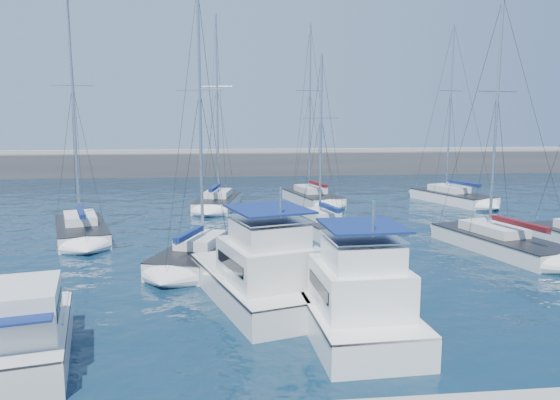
{
  "coord_description": "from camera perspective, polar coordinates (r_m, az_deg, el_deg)",
  "views": [
    {
      "loc": [
        -6.31,
        -23.05,
        8.03
      ],
      "look_at": [
        -2.79,
        9.09,
        3.0
      ],
      "focal_mm": 35.0,
      "sensor_mm": 36.0,
      "label": 1
    }
  ],
  "objects": [
    {
      "name": "sailboat_back_c",
      "position": [
        53.13,
        17.54,
        0.32
      ],
      "size": [
        5.71,
        9.01,
        16.49
      ],
      "rotation": [
        0.0,
        0.0,
        0.34
      ],
      "color": "white",
      "rests_on": "ground"
    },
    {
      "name": "breakwater",
      "position": [
        75.64,
        -1.44,
        3.54
      ],
      "size": [
        160.0,
        6.0,
        4.45
      ],
      "color": "#424244",
      "rests_on": "ground"
    },
    {
      "name": "motor_yacht_port_inner",
      "position": [
        23.74,
        -1.92,
        -8.05
      ],
      "size": [
        6.26,
        9.53,
        4.69
      ],
      "rotation": [
        0.0,
        0.0,
        0.29
      ],
      "color": "silver",
      "rests_on": "ground"
    },
    {
      "name": "sailboat_mid_b",
      "position": [
        30.11,
        -8.51,
        -5.67
      ],
      "size": [
        5.32,
        7.93,
        15.02
      ],
      "rotation": [
        0.0,
        0.0,
        -0.34
      ],
      "color": "silver",
      "rests_on": "ground"
    },
    {
      "name": "sailboat_back_a",
      "position": [
        47.89,
        -6.56,
        -0.19
      ],
      "size": [
        4.32,
        7.8,
        16.86
      ],
      "rotation": [
        0.0,
        0.0,
        -0.18
      ],
      "color": "white",
      "rests_on": "ground"
    },
    {
      "name": "motor_yacht_port_outer",
      "position": [
        20.02,
        -24.75,
        -12.73
      ],
      "size": [
        3.75,
        6.77,
        3.2
      ],
      "rotation": [
        0.0,
        0.0,
        0.22
      ],
      "color": "silver",
      "rests_on": "ground"
    },
    {
      "name": "sailboat_mid_c",
      "position": [
        37.74,
        4.52,
        -2.67
      ],
      "size": [
        4.24,
        6.9,
        12.47
      ],
      "rotation": [
        0.0,
        0.0,
        0.21
      ],
      "color": "white",
      "rests_on": "ground"
    },
    {
      "name": "sailboat_back_b",
      "position": [
        50.4,
        3.37,
        0.28
      ],
      "size": [
        4.84,
        8.44,
        16.5
      ],
      "rotation": [
        0.0,
        0.0,
        0.22
      ],
      "color": "silver",
      "rests_on": "ground"
    },
    {
      "name": "sailboat_mid_d",
      "position": [
        35.21,
        21.91,
        -4.13
      ],
      "size": [
        5.3,
        9.64,
        15.08
      ],
      "rotation": [
        0.0,
        0.0,
        0.25
      ],
      "color": "silver",
      "rests_on": "ground"
    },
    {
      "name": "sailboat_mid_a",
      "position": [
        38.46,
        -20.08,
        -2.94
      ],
      "size": [
        5.37,
        8.96,
        15.99
      ],
      "rotation": [
        0.0,
        0.0,
        0.29
      ],
      "color": "white",
      "rests_on": "ground"
    },
    {
      "name": "motor_yacht_stbd_inner",
      "position": [
        20.67,
        7.79,
        -10.73
      ],
      "size": [
        3.95,
        7.99,
        4.69
      ],
      "rotation": [
        0.0,
        0.0,
        0.05
      ],
      "color": "white",
      "rests_on": "ground"
    },
    {
      "name": "ground",
      "position": [
        25.21,
        8.71,
        -9.84
      ],
      "size": [
        220.0,
        220.0,
        0.0
      ],
      "primitive_type": "plane",
      "color": "black",
      "rests_on": "ground"
    }
  ]
}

